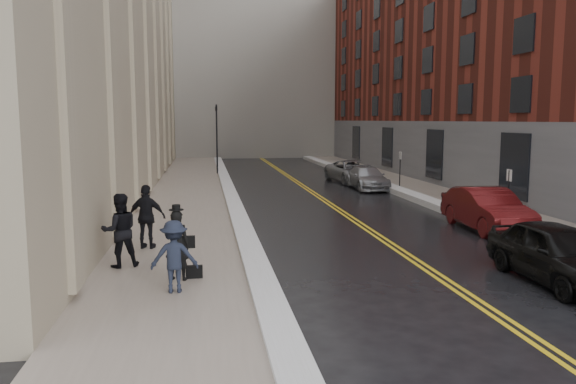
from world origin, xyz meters
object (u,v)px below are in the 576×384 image
object	(u,v)px
car_black	(558,253)
pedestrian_b	(174,256)
car_silver_near	(367,178)
pedestrian_main	(177,245)
car_silver_far	(352,172)
pedestrian_a	(120,230)
car_maroon	(487,209)
pedestrian_c	(147,217)

from	to	relation	value
car_black	pedestrian_b	xyz separation A→B (m)	(-9.47, 0.19, 0.22)
car_silver_near	pedestrian_main	distance (m)	20.97
car_silver_near	pedestrian_b	bearing A→B (deg)	-117.15
car_silver_far	pedestrian_a	bearing A→B (deg)	-127.08
pedestrian_main	pedestrian_b	bearing A→B (deg)	105.31
car_black	car_silver_near	bearing A→B (deg)	87.57
pedestrian_main	pedestrian_b	size ratio (longest dim) A/B	1.05
car_maroon	car_silver_far	size ratio (longest dim) A/B	0.93
car_black	car_silver_far	distance (m)	23.07
pedestrian_main	pedestrian_a	world-z (taller)	pedestrian_a
car_silver_near	pedestrian_a	xyz separation A→B (m)	(-11.84, -16.77, 0.49)
car_silver_near	car_silver_far	distance (m)	3.60
car_maroon	pedestrian_c	world-z (taller)	pedestrian_c
car_silver_near	car_silver_far	bearing A→B (deg)	90.30
car_maroon	pedestrian_main	size ratio (longest dim) A/B	2.73
pedestrian_b	car_maroon	bearing A→B (deg)	-148.77
car_silver_far	pedestrian_b	size ratio (longest dim) A/B	3.07
car_silver_far	car_black	bearing A→B (deg)	-98.96
car_black	pedestrian_c	size ratio (longest dim) A/B	2.29
car_black	car_maroon	xyz separation A→B (m)	(1.60, 6.63, 0.02)
pedestrian_b	pedestrian_main	bearing A→B (deg)	-90.20
car_maroon	pedestrian_main	bearing A→B (deg)	-152.08
pedestrian_c	car_silver_near	bearing A→B (deg)	-113.36
car_maroon	pedestrian_a	xyz separation A→B (m)	(-12.62, -3.95, 0.36)
pedestrian_b	pedestrian_c	size ratio (longest dim) A/B	0.85
pedestrian_main	pedestrian_a	size ratio (longest dim) A/B	0.88
pedestrian_main	pedestrian_a	xyz separation A→B (m)	(-1.58, 1.51, 0.12)
pedestrian_main	pedestrian_c	xyz separation A→B (m)	(-1.07, 3.65, 0.11)
pedestrian_c	car_black	bearing A→B (deg)	169.78
car_maroon	pedestrian_b	world-z (taller)	pedestrian_b
pedestrian_a	car_silver_near	bearing A→B (deg)	-141.09
car_silver_far	pedestrian_a	xyz separation A→B (m)	(-11.88, -20.37, 0.43)
car_silver_near	pedestrian_main	world-z (taller)	pedestrian_main
car_silver_near	car_black	bearing A→B (deg)	-91.46
car_black	pedestrian_b	distance (m)	9.47
car_maroon	car_silver_far	distance (m)	16.44
car_black	pedestrian_main	bearing A→B (deg)	172.87
car_maroon	pedestrian_a	distance (m)	13.23
pedestrian_main	car_maroon	bearing A→B (deg)	-137.18
car_black	pedestrian_a	distance (m)	11.35
car_black	car_maroon	world-z (taller)	car_maroon
pedestrian_a	pedestrian_c	xyz separation A→B (m)	(0.50, 2.14, -0.01)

